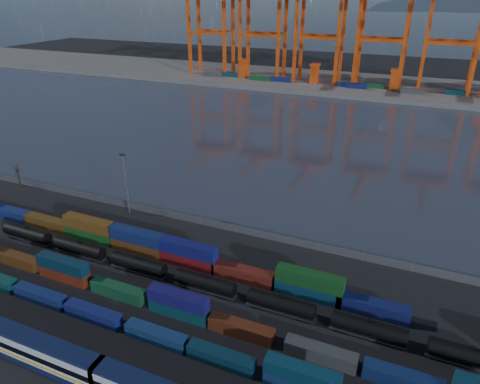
% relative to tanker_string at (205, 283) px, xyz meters
% --- Properties ---
extents(ground, '(700.00, 700.00, 0.00)m').
position_rel_tanker_string_xyz_m(ground, '(-3.25, -5.14, -2.00)').
color(ground, black).
rests_on(ground, ground).
extents(harbor_water, '(700.00, 700.00, 0.00)m').
position_rel_tanker_string_xyz_m(harbor_water, '(-3.25, 99.86, -1.99)').
color(harbor_water, '#2D3441').
rests_on(harbor_water, ground).
extents(far_quay, '(700.00, 70.00, 2.00)m').
position_rel_tanker_string_xyz_m(far_quay, '(-3.25, 204.86, -1.00)').
color(far_quay, '#514F4C').
rests_on(far_quay, ground).
extents(container_row_south, '(139.46, 2.29, 4.88)m').
position_rel_tanker_string_xyz_m(container_row_south, '(-7.96, -14.82, -0.25)').
color(container_row_south, '#3E4143').
rests_on(container_row_south, ground).
extents(container_row_mid, '(140.23, 2.36, 5.03)m').
position_rel_tanker_string_xyz_m(container_row_mid, '(-3.72, -7.83, -0.07)').
color(container_row_mid, '#404345').
rests_on(container_row_mid, ground).
extents(container_row_north, '(142.02, 2.64, 5.63)m').
position_rel_tanker_string_xyz_m(container_row_north, '(-16.24, 6.38, 0.35)').
color(container_row_north, '#100F4D').
rests_on(container_row_north, ground).
extents(tanker_string, '(105.95, 2.78, 3.98)m').
position_rel_tanker_string_xyz_m(tanker_string, '(0.00, 0.00, 0.00)').
color(tanker_string, black).
rests_on(tanker_string, ground).
extents(waterfront_fence, '(160.12, 0.12, 2.20)m').
position_rel_tanker_string_xyz_m(waterfront_fence, '(-3.25, 22.86, -0.99)').
color(waterfront_fence, '#595B5E').
rests_on(waterfront_fence, ground).
extents(bare_tree, '(1.83, 1.79, 7.01)m').
position_rel_tanker_string_xyz_m(bare_tree, '(-73.11, 21.69, 1.43)').
color(bare_tree, black).
rests_on(bare_tree, ground).
extents(yard_light_mast, '(1.60, 0.40, 16.60)m').
position_rel_tanker_string_xyz_m(yard_light_mast, '(-33.25, 20.86, 7.30)').
color(yard_light_mast, slate).
rests_on(yard_light_mast, ground).
extents(gantry_cranes, '(202.87, 53.52, 72.47)m').
position_rel_tanker_string_xyz_m(gantry_cranes, '(-10.75, 197.94, 42.43)').
color(gantry_cranes, '#F14D11').
rests_on(gantry_cranes, ground).
extents(quay_containers, '(172.58, 10.99, 2.60)m').
position_rel_tanker_string_xyz_m(quay_containers, '(-14.24, 190.32, 1.30)').
color(quay_containers, navy).
rests_on(quay_containers, far_quay).
extents(straddle_carriers, '(140.00, 7.00, 11.10)m').
position_rel_tanker_string_xyz_m(straddle_carriers, '(-5.75, 194.86, 5.82)').
color(straddle_carriers, '#F14D11').
rests_on(straddle_carriers, far_quay).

